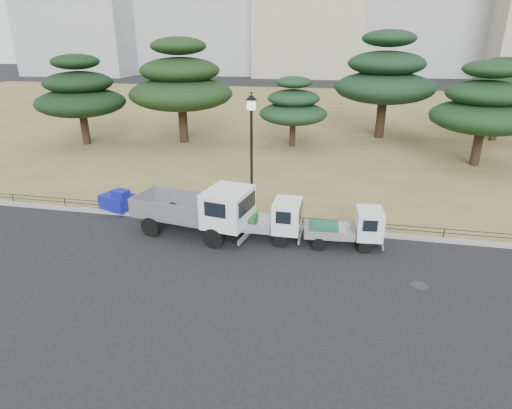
% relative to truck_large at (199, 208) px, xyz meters
% --- Properties ---
extents(ground, '(220.00, 220.00, 0.00)m').
position_rel_truck_large_xyz_m(ground, '(2.34, -1.25, -1.25)').
color(ground, black).
extents(lawn, '(120.00, 56.00, 0.15)m').
position_rel_truck_large_xyz_m(lawn, '(2.34, 29.35, -1.18)').
color(lawn, olive).
rests_on(lawn, ground).
extents(curb, '(120.00, 0.25, 0.16)m').
position_rel_truck_large_xyz_m(curb, '(2.34, 1.35, -1.17)').
color(curb, gray).
rests_on(curb, ground).
extents(truck_large, '(5.42, 2.84, 2.25)m').
position_rel_truck_large_xyz_m(truck_large, '(0.00, 0.00, 0.00)').
color(truck_large, black).
rests_on(truck_large, ground).
extents(truck_kei_front, '(3.40, 1.49, 1.80)m').
position_rel_truck_large_xyz_m(truck_kei_front, '(2.96, 0.14, -0.36)').
color(truck_kei_front, black).
rests_on(truck_kei_front, ground).
extents(truck_kei_rear, '(3.21, 1.57, 1.63)m').
position_rel_truck_large_xyz_m(truck_kei_rear, '(6.37, 0.20, -0.44)').
color(truck_kei_rear, black).
rests_on(truck_kei_rear, ground).
extents(street_lamp, '(0.51, 0.51, 5.73)m').
position_rel_truck_large_xyz_m(street_lamp, '(1.96, 1.65, 2.77)').
color(street_lamp, black).
rests_on(street_lamp, lawn).
extents(pipe_fence, '(38.00, 0.04, 0.40)m').
position_rel_truck_large_xyz_m(pipe_fence, '(2.34, 1.50, -0.81)').
color(pipe_fence, black).
rests_on(pipe_fence, lawn).
extents(tarp_pile, '(1.79, 1.52, 1.02)m').
position_rel_truck_large_xyz_m(tarp_pile, '(-4.83, 1.73, -0.69)').
color(tarp_pile, '#131995').
rests_on(tarp_pile, lawn).
extents(manhole, '(0.60, 0.60, 0.01)m').
position_rel_truck_large_xyz_m(manhole, '(8.84, -2.45, -1.25)').
color(manhole, '#2D2D30').
rests_on(manhole, ground).
extents(pine_west_far, '(6.72, 6.72, 6.79)m').
position_rel_truck_large_xyz_m(pine_west_far, '(-14.10, 13.84, 2.82)').
color(pine_west_far, black).
rests_on(pine_west_far, lawn).
extents(pine_west_near, '(8.00, 8.00, 7.99)m').
position_rel_truck_large_xyz_m(pine_west_near, '(-6.75, 16.05, 3.51)').
color(pine_west_near, black).
rests_on(pine_west_near, lawn).
extents(pine_center_left, '(5.17, 5.17, 5.25)m').
position_rel_truck_large_xyz_m(pine_center_left, '(2.00, 16.44, 1.93)').
color(pine_center_left, black).
rests_on(pine_center_left, lawn).
extents(pine_center_right, '(8.04, 8.04, 8.53)m').
position_rel_truck_large_xyz_m(pine_center_right, '(8.83, 21.07, 3.84)').
color(pine_center_right, black).
rests_on(pine_center_right, lawn).
extents(pine_east_near, '(6.59, 6.59, 6.66)m').
position_rel_truck_large_xyz_m(pine_east_near, '(14.52, 13.60, 2.74)').
color(pine_east_near, black).
rests_on(pine_east_near, lawn).
extents(pine_east_far, '(6.49, 6.49, 6.53)m').
position_rel_truck_large_xyz_m(pine_east_far, '(17.90, 21.68, 2.66)').
color(pine_east_far, black).
rests_on(pine_east_far, lawn).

